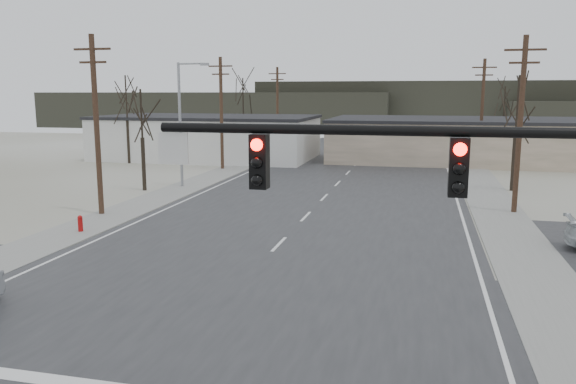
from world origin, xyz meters
name	(u,v)px	position (x,y,z in m)	size (l,w,h in m)	color
ground	(217,310)	(0.00, 0.00, 0.00)	(140.00, 140.00, 0.00)	silver
main_road	(309,213)	(0.00, 15.00, 0.02)	(18.00, 110.00, 0.05)	#29292C
cross_road	(217,309)	(0.00, 0.00, 0.02)	(90.00, 10.00, 0.04)	#29292C
sidewalk_left	(176,191)	(-10.60, 20.00, 0.03)	(3.00, 90.00, 0.06)	gray
sidewalk_right	(493,205)	(10.60, 20.00, 0.03)	(3.00, 90.00, 0.06)	gray
traffic_signal_mast	(524,224)	(7.89, -6.20, 4.67)	(8.95, 0.43, 7.20)	black
fire_hydrant	(80,223)	(-10.20, 8.00, 0.45)	(0.24, 0.24, 0.87)	#A50C0C
building_left_far	(208,137)	(-16.00, 40.00, 2.26)	(22.30, 12.30, 4.50)	silver
building_right_far	(461,140)	(10.00, 44.00, 2.15)	(26.30, 14.30, 4.30)	beige
upole_left_b	(96,123)	(-11.50, 12.00, 5.22)	(2.20, 0.30, 10.00)	#452D20
upole_left_c	(221,111)	(-11.50, 32.00, 5.22)	(2.20, 0.30, 10.00)	#452D20
upole_left_d	(277,106)	(-11.50, 52.00, 5.22)	(2.20, 0.30, 10.00)	#452D20
upole_right_a	(520,122)	(11.50, 18.00, 5.22)	(2.20, 0.30, 10.00)	#452D20
upole_right_b	(482,111)	(11.50, 40.00, 5.22)	(2.20, 0.30, 10.00)	#452D20
streetlight_main	(183,118)	(-10.80, 22.00, 5.09)	(2.40, 0.25, 9.00)	gray
tree_left_near	(141,117)	(-13.00, 20.00, 5.23)	(3.30, 3.30, 7.35)	black
tree_right_mid	(517,106)	(12.50, 26.00, 5.93)	(3.74, 3.74, 8.33)	black
tree_left_far	(243,98)	(-14.00, 46.00, 6.28)	(3.96, 3.96, 8.82)	black
tree_right_far	(504,104)	(15.00, 52.00, 5.58)	(3.52, 3.52, 7.84)	black
tree_left_mid	(126,99)	(-22.00, 34.00, 6.28)	(3.96, 3.96, 8.82)	black
hill_left	(215,110)	(-35.00, 92.00, 3.50)	(70.00, 18.00, 7.00)	#333026
hill_center	(472,106)	(15.00, 96.00, 4.50)	(80.00, 18.00, 9.00)	#333026
car_far_a	(374,153)	(1.30, 42.34, 0.76)	(1.99, 4.90, 1.42)	black
car_far_b	(362,136)	(-2.29, 64.43, 0.78)	(1.74, 4.32, 1.47)	black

